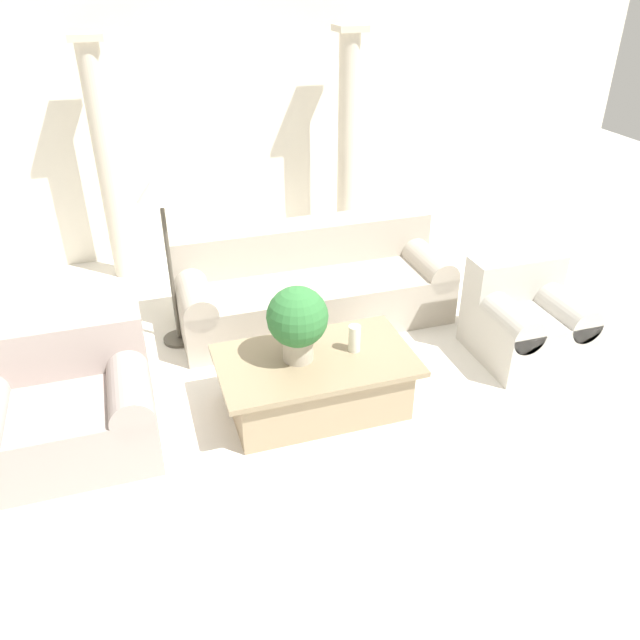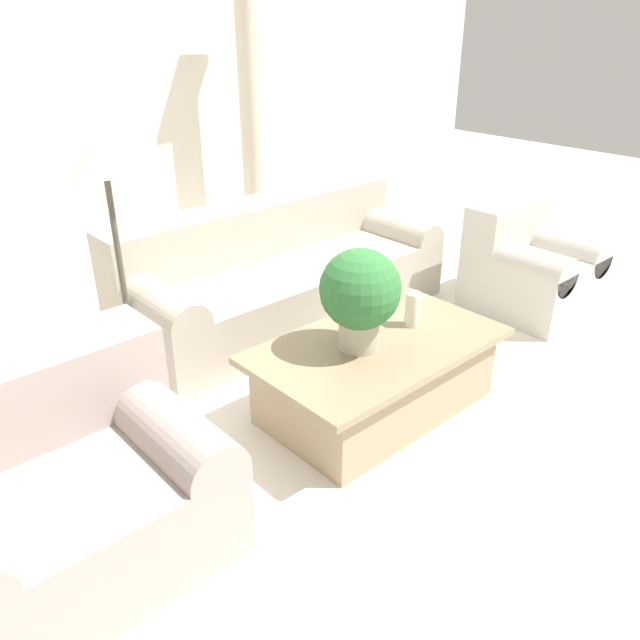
{
  "view_description": "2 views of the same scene",
  "coord_description": "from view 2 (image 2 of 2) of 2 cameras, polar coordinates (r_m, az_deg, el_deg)",
  "views": [
    {
      "loc": [
        -0.95,
        -3.88,
        2.88
      ],
      "look_at": [
        0.27,
        -0.1,
        0.56
      ],
      "focal_mm": 35.0,
      "sensor_mm": 36.0,
      "label": 1
    },
    {
      "loc": [
        -2.09,
        -2.38,
        2.05
      ],
      "look_at": [
        0.01,
        -0.06,
        0.49
      ],
      "focal_mm": 35.0,
      "sensor_mm": 36.0,
      "label": 2
    }
  ],
  "objects": [
    {
      "name": "ground_plane",
      "position": [
        3.78,
        -0.75,
        -6.37
      ],
      "size": [
        16.0,
        16.0,
        0.0
      ],
      "primitive_type": "plane",
      "color": "silver"
    },
    {
      "name": "wall_back",
      "position": [
        5.61,
        -21.55,
        20.26
      ],
      "size": [
        10.0,
        0.06,
        3.2
      ],
      "color": "silver",
      "rests_on": "ground_plane"
    },
    {
      "name": "sofa_long",
      "position": [
        4.54,
        -3.63,
        4.23
      ],
      "size": [
        2.39,
        0.96,
        0.82
      ],
      "color": "#ADA393",
      "rests_on": "ground_plane"
    },
    {
      "name": "loveseat",
      "position": [
        2.8,
        -22.84,
        -13.67
      ],
      "size": [
        1.16,
        0.96,
        0.82
      ],
      "color": "#A5968E",
      "rests_on": "ground_plane"
    },
    {
      "name": "coffee_table",
      "position": [
        3.51,
        5.17,
        -5.01
      ],
      "size": [
        1.4,
        0.82,
        0.43
      ],
      "color": "#998466",
      "rests_on": "ground_plane"
    },
    {
      "name": "potted_plant",
      "position": [
        3.21,
        3.68,
        2.46
      ],
      "size": [
        0.43,
        0.43,
        0.55
      ],
      "color": "#B2A893",
      "rests_on": "coffee_table"
    },
    {
      "name": "pillar_candle",
      "position": [
        3.57,
        8.46,
        0.98
      ],
      "size": [
        0.09,
        0.09,
        0.2
      ],
      "color": "silver",
      "rests_on": "coffee_table"
    },
    {
      "name": "floor_lamp",
      "position": [
        3.61,
        -18.96,
        12.41
      ],
      "size": [
        0.36,
        0.36,
        1.5
      ],
      "color": "#4C473D",
      "rests_on": "ground_plane"
    },
    {
      "name": "column_right",
      "position": [
        5.93,
        -6.27,
        18.0
      ],
      "size": [
        0.3,
        0.3,
        2.31
      ],
      "color": "beige",
      "rests_on": "ground_plane"
    },
    {
      "name": "armchair",
      "position": [
        4.93,
        18.57,
        4.79
      ],
      "size": [
        0.79,
        0.79,
        0.78
      ],
      "color": "#B7B2A8",
      "rests_on": "ground_plane"
    }
  ]
}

